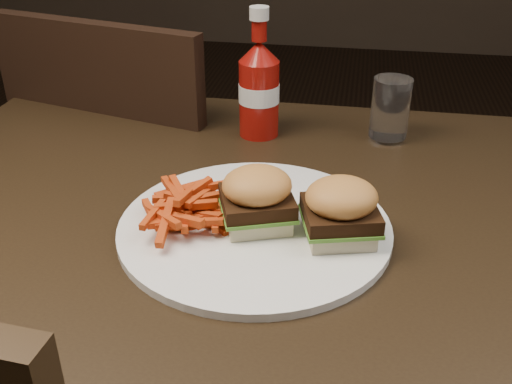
% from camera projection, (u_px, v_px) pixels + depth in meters
% --- Properties ---
extents(dining_table, '(1.20, 0.80, 0.04)m').
position_uv_depth(dining_table, '(303.00, 227.00, 0.79)').
color(dining_table, black).
rests_on(dining_table, ground).
extents(chair_far, '(0.55, 0.55, 0.04)m').
position_uv_depth(chair_far, '(170.00, 207.00, 1.42)').
color(chair_far, black).
rests_on(chair_far, ground).
extents(plate, '(0.34, 0.34, 0.01)m').
position_uv_depth(plate, '(255.00, 227.00, 0.75)').
color(plate, white).
rests_on(plate, dining_table).
extents(sandwich_half_a, '(0.10, 0.09, 0.02)m').
position_uv_depth(sandwich_half_a, '(257.00, 217.00, 0.74)').
color(sandwich_half_a, beige).
rests_on(sandwich_half_a, plate).
extents(sandwich_half_b, '(0.09, 0.09, 0.02)m').
position_uv_depth(sandwich_half_b, '(339.00, 230.00, 0.71)').
color(sandwich_half_b, beige).
rests_on(sandwich_half_b, plate).
extents(fries_pile, '(0.16, 0.16, 0.05)m').
position_uv_depth(fries_pile, '(192.00, 202.00, 0.75)').
color(fries_pile, '#B7341B').
rests_on(fries_pile, plate).
extents(ketchup_bottle, '(0.08, 0.08, 0.13)m').
position_uv_depth(ketchup_bottle, '(259.00, 100.00, 0.98)').
color(ketchup_bottle, maroon).
rests_on(ketchup_bottle, dining_table).
extents(tumbler, '(0.08, 0.08, 0.10)m').
position_uv_depth(tumbler, '(390.00, 108.00, 0.96)').
color(tumbler, white).
rests_on(tumbler, dining_table).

